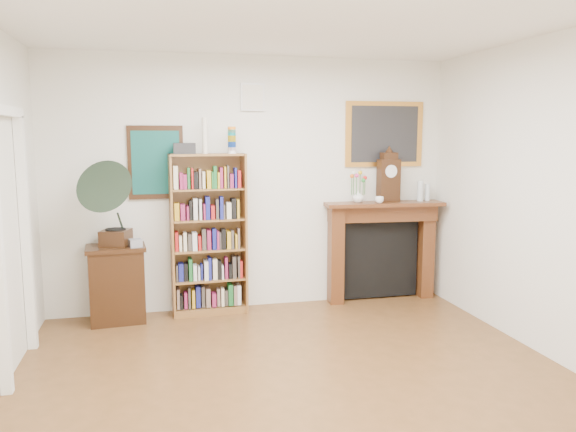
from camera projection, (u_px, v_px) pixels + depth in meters
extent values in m
cube|color=#57381A|center=(314.00, 406.00, 4.06)|extent=(4.50, 5.00, 0.01)
cube|color=white|center=(316.00, 2.00, 3.66)|extent=(4.50, 5.00, 0.01)
cube|color=silver|center=(253.00, 184.00, 6.26)|extent=(4.50, 0.01, 2.80)
cube|color=white|center=(26.00, 235.00, 5.01)|extent=(0.08, 0.08, 2.10)
cube|color=white|center=(3.00, 111.00, 4.40)|extent=(0.08, 1.02, 0.08)
cube|color=black|center=(156.00, 163.00, 5.97)|extent=(0.58, 0.03, 0.78)
cube|color=#11524C|center=(156.00, 163.00, 5.95)|extent=(0.50, 0.01, 0.67)
cube|color=white|center=(253.00, 97.00, 6.11)|extent=(0.26, 0.03, 0.30)
cube|color=silver|center=(253.00, 97.00, 6.09)|extent=(0.22, 0.01, 0.26)
cube|color=gold|center=(384.00, 134.00, 6.52)|extent=(0.95, 0.03, 0.75)
cube|color=#262628|center=(385.00, 134.00, 6.50)|extent=(0.82, 0.01, 0.65)
cube|color=brown|center=(172.00, 236.00, 5.98)|extent=(0.04, 0.28, 1.74)
cube|color=brown|center=(244.00, 233.00, 6.15)|extent=(0.04, 0.28, 1.74)
cube|color=brown|center=(207.00, 155.00, 5.94)|extent=(0.81, 0.32, 0.02)
cube|color=brown|center=(210.00, 309.00, 6.18)|extent=(0.81, 0.32, 0.08)
cube|color=brown|center=(207.00, 233.00, 6.19)|extent=(0.80, 0.05, 1.74)
cube|color=brown|center=(209.00, 279.00, 6.13)|extent=(0.77, 0.30, 0.02)
cube|color=brown|center=(209.00, 250.00, 6.09)|extent=(0.77, 0.30, 0.02)
cube|color=brown|center=(208.00, 220.00, 6.04)|extent=(0.77, 0.30, 0.02)
cube|color=brown|center=(208.00, 189.00, 5.99)|extent=(0.77, 0.30, 0.02)
cube|color=black|center=(117.00, 284.00, 5.84)|extent=(0.62, 0.48, 0.81)
cube|color=#4F2912|center=(336.00, 255.00, 6.48)|extent=(0.17, 0.22, 1.13)
cube|color=#4F2912|center=(425.00, 251.00, 6.74)|extent=(0.17, 0.22, 1.13)
cube|color=#4F2912|center=(382.00, 213.00, 6.54)|extent=(1.29, 0.29, 0.18)
cube|color=#4F2912|center=(384.00, 204.00, 6.48)|extent=(1.41, 0.42, 0.04)
cube|color=black|center=(379.00, 259.00, 6.69)|extent=(0.93, 0.09, 0.90)
cube|color=black|center=(116.00, 238.00, 5.78)|extent=(0.34, 0.34, 0.17)
cylinder|color=black|center=(116.00, 229.00, 5.77)|extent=(0.26, 0.26, 0.01)
cone|color=#2A3D2E|center=(113.00, 195.00, 5.56)|extent=(0.71, 0.80, 0.70)
cube|color=#A6A6B1|center=(136.00, 243.00, 5.72)|extent=(0.14, 0.14, 0.08)
cube|color=black|center=(388.00, 181.00, 6.49)|extent=(0.26, 0.15, 0.49)
cylinder|color=white|center=(391.00, 171.00, 6.41)|extent=(0.15, 0.03, 0.15)
cube|color=black|center=(389.00, 156.00, 6.45)|extent=(0.19, 0.13, 0.09)
imported|color=white|center=(358.00, 197.00, 6.44)|extent=(0.15, 0.15, 0.14)
imported|color=white|center=(379.00, 200.00, 6.38)|extent=(0.12, 0.12, 0.08)
cylinder|color=silver|center=(420.00, 191.00, 6.58)|extent=(0.07, 0.07, 0.24)
cylinder|color=silver|center=(427.00, 192.00, 6.63)|extent=(0.06, 0.06, 0.20)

